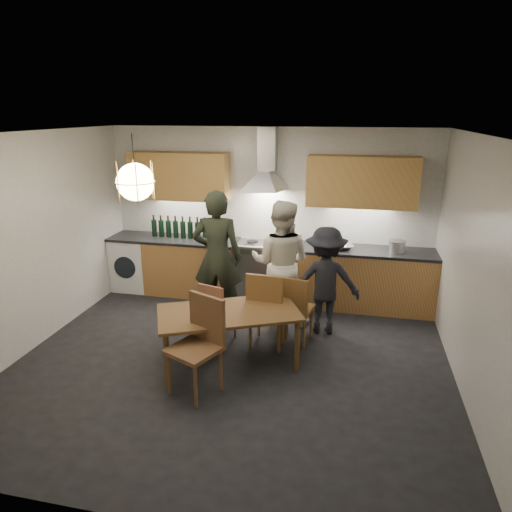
% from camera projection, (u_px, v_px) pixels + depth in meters
% --- Properties ---
extents(ground, '(5.00, 5.00, 0.00)m').
position_uv_depth(ground, '(232.00, 362.00, 5.37)').
color(ground, black).
rests_on(ground, ground).
extents(room_shell, '(5.02, 4.52, 2.61)m').
position_uv_depth(room_shell, '(229.00, 221.00, 4.85)').
color(room_shell, white).
rests_on(room_shell, ground).
extents(counter_run, '(5.00, 0.62, 0.90)m').
position_uv_depth(counter_run, '(266.00, 272.00, 7.04)').
color(counter_run, '#BF8749').
rests_on(counter_run, ground).
extents(range_stove, '(0.90, 0.60, 0.92)m').
position_uv_depth(range_stove, '(264.00, 272.00, 7.04)').
color(range_stove, silver).
rests_on(range_stove, ground).
extents(wall_fixtures, '(4.30, 0.54, 1.10)m').
position_uv_depth(wall_fixtures, '(267.00, 178.00, 6.72)').
color(wall_fixtures, tan).
rests_on(wall_fixtures, ground).
extents(pendant_lamp, '(0.43, 0.43, 0.70)m').
position_uv_depth(pendant_lamp, '(135.00, 182.00, 4.84)').
color(pendant_lamp, black).
rests_on(pendant_lamp, ground).
extents(dining_table, '(1.76, 1.37, 0.66)m').
position_uv_depth(dining_table, '(229.00, 318.00, 5.16)').
color(dining_table, brown).
rests_on(dining_table, ground).
extents(chair_back_left, '(0.45, 0.45, 0.80)m').
position_uv_depth(chair_back_left, '(215.00, 309.00, 5.70)').
color(chair_back_left, brown).
rests_on(chair_back_left, ground).
extents(chair_back_mid, '(0.48, 0.48, 0.99)m').
position_uv_depth(chair_back_mid, '(267.00, 305.00, 5.55)').
color(chair_back_mid, brown).
rests_on(chair_back_mid, ground).
extents(chair_back_right, '(0.48, 0.48, 0.91)m').
position_uv_depth(chair_back_right, '(294.00, 305.00, 5.64)').
color(chair_back_right, brown).
rests_on(chair_back_right, ground).
extents(chair_front, '(0.62, 0.62, 1.03)m').
position_uv_depth(chair_front, '(200.00, 338.00, 4.69)').
color(chair_front, brown).
rests_on(chair_front, ground).
extents(person_left, '(0.71, 0.50, 1.84)m').
position_uv_depth(person_left, '(217.00, 257.00, 6.19)').
color(person_left, black).
rests_on(person_left, ground).
extents(person_mid, '(0.88, 0.71, 1.72)m').
position_uv_depth(person_mid, '(281.00, 263.00, 6.16)').
color(person_mid, beige).
rests_on(person_mid, ground).
extents(person_right, '(0.99, 0.66, 1.43)m').
position_uv_depth(person_right, '(325.00, 281.00, 5.91)').
color(person_right, black).
rests_on(person_right, ground).
extents(mixing_bowl, '(0.39, 0.39, 0.07)m').
position_uv_depth(mixing_bowl, '(343.00, 247.00, 6.62)').
color(mixing_bowl, '#A8A8AB').
rests_on(mixing_bowl, counter_run).
extents(stock_pot, '(0.29, 0.29, 0.16)m').
position_uv_depth(stock_pot, '(397.00, 247.00, 6.47)').
color(stock_pot, '#AFAFB2').
rests_on(stock_pot, counter_run).
extents(wine_bottles, '(0.93, 0.08, 0.34)m').
position_uv_depth(wine_bottles, '(179.00, 227.00, 7.18)').
color(wine_bottles, black).
rests_on(wine_bottles, counter_run).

